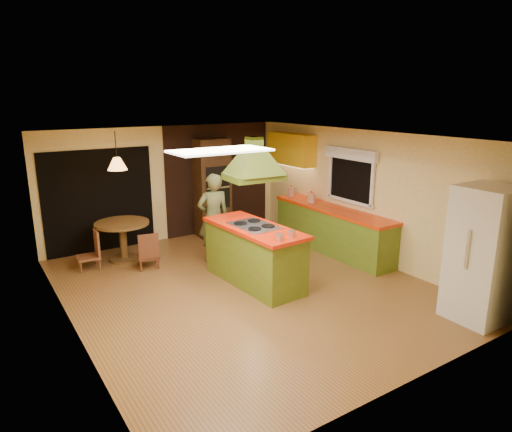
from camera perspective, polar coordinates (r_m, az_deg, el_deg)
ground at (r=7.80m, az=-1.23°, el=-8.82°), size 6.50×6.50×0.00m
room_walls at (r=7.38m, az=-1.29°, el=0.09°), size 5.50×6.50×6.50m
ceiling_plane at (r=7.17m, az=-1.35°, el=9.80°), size 6.50×6.50×0.00m
brick_panel at (r=10.73m, az=-4.72°, el=4.72°), size 2.64×0.03×2.50m
nook_opening at (r=9.80m, az=-18.98°, el=1.78°), size 2.20×0.03×2.10m
right_counter at (r=9.50m, az=9.46°, el=-1.67°), size 0.62×3.05×0.92m
upper_cabinets at (r=10.48m, az=4.36°, el=8.35°), size 0.34×1.40×0.70m
window_right at (r=9.24m, az=11.78°, el=6.09°), size 0.12×1.35×1.06m
fluor_panel at (r=5.59m, az=-4.49°, el=8.15°), size 1.20×0.60×0.03m
kitchen_island at (r=7.79m, az=-0.22°, el=-4.80°), size 0.93×2.08×1.03m
range_hood at (r=7.38m, az=-0.23°, el=8.05°), size 0.93×0.70×0.78m
man at (r=8.79m, az=-5.34°, el=-0.20°), size 0.69×0.51×1.72m
refrigerator at (r=7.18m, az=26.61°, el=-4.29°), size 0.81×0.77×1.95m
wall_oven at (r=10.36m, az=-5.52°, el=3.53°), size 0.76×0.64×2.21m
dining_table at (r=9.20m, az=-16.33°, el=-2.11°), size 1.03×1.03×0.77m
chair_left at (r=9.00m, az=-20.31°, el=-4.05°), size 0.42×0.42×0.72m
chair_near at (r=8.74m, az=-13.41°, el=-4.13°), size 0.45×0.45×0.70m
pendant_lamp at (r=8.91m, az=-16.97°, el=6.28°), size 0.45×0.45×0.23m
canister_large at (r=10.31m, az=4.42°, el=3.05°), size 0.16×0.16×0.21m
canister_medium at (r=9.78m, az=6.93°, el=2.30°), size 0.18×0.18×0.21m
canister_small at (r=9.75m, az=7.07°, el=2.18°), size 0.16×0.16×0.18m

